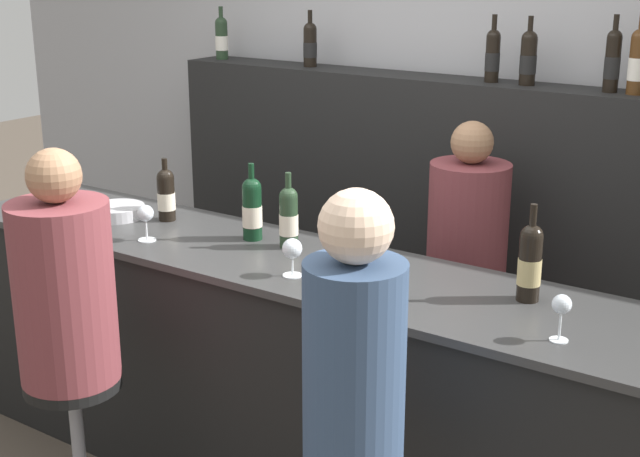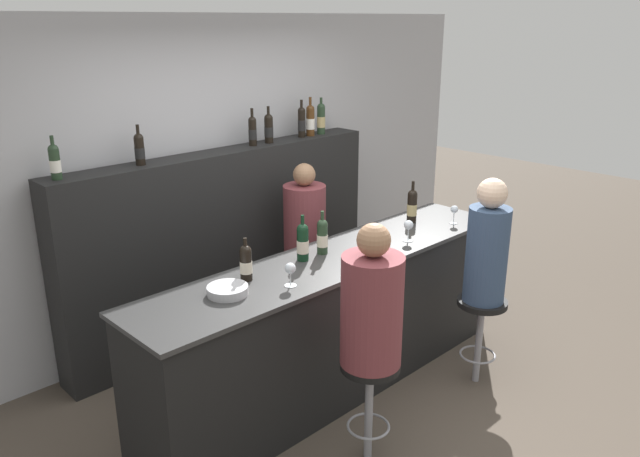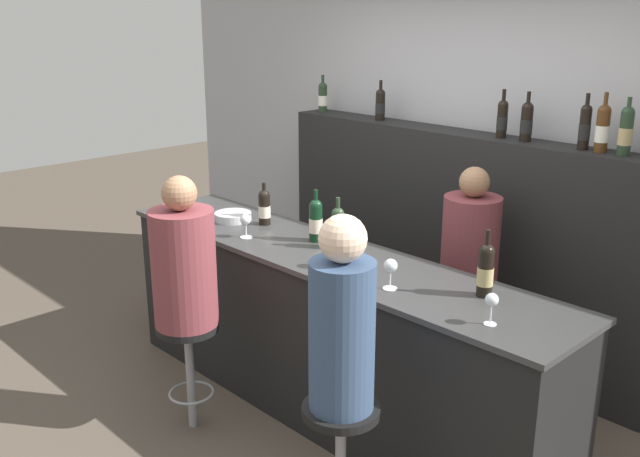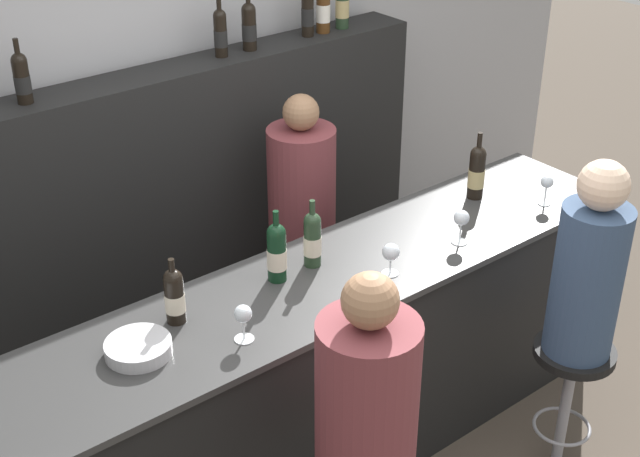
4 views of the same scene
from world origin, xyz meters
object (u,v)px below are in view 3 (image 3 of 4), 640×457
(wine_bottle_backbar_5, at_px, (603,128))
(bartender, at_px, (467,293))
(guest_seated_left, at_px, (184,263))
(wine_bottle_backbar_3, at_px, (527,121))
(wine_bottle_counter_0, at_px, (264,207))
(wine_glass_1, at_px, (331,250))
(wine_bottle_backbar_1, at_px, (380,104))
(metal_bowl, at_px, (233,216))
(guest_seated_right, at_px, (342,324))
(wine_bottle_counter_2, at_px, (338,227))
(wine_bottle_counter_1, at_px, (316,220))
(wine_glass_2, at_px, (391,267))
(wine_bottle_backbar_4, at_px, (585,126))
(wine_bottle_backbar_6, at_px, (626,131))
(wine_glass_0, at_px, (246,221))
(bar_stool_right, at_px, (341,435))
(wine_bottle_backbar_0, at_px, (323,97))
(wine_bottle_counter_3, at_px, (486,270))
(wine_glass_3, at_px, (492,301))
(wine_bottle_backbar_2, at_px, (502,118))
(bar_stool_left, at_px, (189,347))

(wine_bottle_backbar_5, relative_size, bartender, 0.23)
(guest_seated_left, bearing_deg, wine_bottle_backbar_3, 65.32)
(wine_bottle_counter_0, distance_m, wine_glass_1, 0.91)
(wine_bottle_backbar_1, xyz_separation_m, metal_bowl, (-0.18, -1.24, -0.64))
(guest_seated_right, bearing_deg, wine_glass_1, 138.31)
(bartender, bearing_deg, wine_bottle_counter_2, -124.39)
(wine_bottle_counter_1, height_order, wine_bottle_backbar_5, wine_bottle_backbar_5)
(wine_bottle_counter_0, relative_size, wine_glass_2, 1.75)
(wine_bottle_counter_2, distance_m, wine_bottle_backbar_4, 1.55)
(guest_seated_left, bearing_deg, wine_bottle_backbar_6, 52.21)
(wine_glass_0, distance_m, bartender, 1.43)
(wine_bottle_counter_1, xyz_separation_m, bar_stool_right, (1.00, -0.80, -0.63))
(wine_bottle_backbar_0, xyz_separation_m, wine_glass_2, (1.92, -1.41, -0.55))
(wine_bottle_counter_3, bearing_deg, wine_bottle_counter_2, -180.00)
(wine_bottle_counter_1, distance_m, wine_bottle_counter_3, 1.19)
(wine_bottle_backbar_1, distance_m, wine_bottle_backbar_4, 1.57)
(wine_bottle_counter_2, height_order, guest_seated_left, guest_seated_left)
(wine_bottle_backbar_4, height_order, wine_bottle_backbar_5, wine_bottle_backbar_5)
(bartender, bearing_deg, wine_bottle_backbar_5, 42.34)
(wine_glass_1, distance_m, bar_stool_right, 1.01)
(wine_bottle_counter_1, height_order, wine_bottle_backbar_3, wine_bottle_backbar_3)
(wine_bottle_counter_3, height_order, wine_glass_1, wine_bottle_counter_3)
(wine_bottle_counter_3, bearing_deg, wine_glass_0, -170.36)
(wine_glass_3, bearing_deg, wine_bottle_backbar_1, 143.54)
(wine_glass_1, bearing_deg, bar_stool_right, -41.69)
(wine_bottle_counter_3, relative_size, wine_bottle_backbar_2, 1.10)
(bar_stool_left, bearing_deg, wine_bottle_backbar_4, 56.88)
(wine_bottle_counter_0, xyz_separation_m, wine_glass_2, (1.29, -0.26, -0.00))
(wine_bottle_backbar_5, bearing_deg, bar_stool_left, -125.25)
(guest_seated_left, bearing_deg, guest_seated_right, -0.00)
(guest_seated_left, bearing_deg, wine_bottle_backbar_2, 69.64)
(wine_bottle_counter_2, bearing_deg, wine_glass_1, -51.51)
(wine_bottle_counter_1, xyz_separation_m, wine_bottle_backbar_0, (-1.12, 1.15, 0.54))
(guest_seated_left, height_order, bartender, guest_seated_left)
(wine_glass_3, distance_m, metal_bowl, 2.09)
(wine_bottle_counter_3, bearing_deg, wine_bottle_counter_1, 180.00)
(wine_bottle_backbar_6, bearing_deg, wine_glass_1, -122.81)
(wine_glass_1, relative_size, wine_glass_3, 0.95)
(wine_bottle_backbar_4, relative_size, metal_bowl, 1.33)
(wine_bottle_backbar_5, distance_m, guest_seated_right, 2.06)
(wine_bottle_backbar_0, xyz_separation_m, wine_bottle_backbar_4, (2.17, 0.00, 0.02))
(wine_bottle_backbar_0, relative_size, wine_glass_2, 1.82)
(bar_stool_left, xyz_separation_m, bar_stool_right, (1.21, 0.00, 0.00))
(wine_bottle_backbar_5, bearing_deg, wine_bottle_backbar_4, -180.00)
(wine_bottle_backbar_2, distance_m, wine_bottle_backbar_5, 0.65)
(wine_bottle_counter_0, relative_size, wine_bottle_counter_2, 0.91)
(wine_bottle_counter_1, height_order, bartender, bartender)
(wine_bottle_backbar_4, distance_m, wine_bottle_backbar_6, 0.24)
(wine_bottle_counter_2, height_order, bar_stool_right, wine_bottle_counter_2)
(bartender, bearing_deg, wine_bottle_backbar_4, 48.87)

